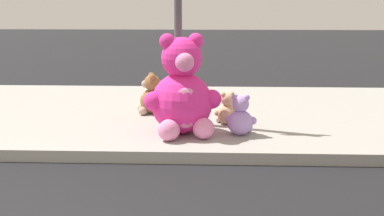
% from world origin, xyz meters
% --- Properties ---
extents(sidewalk, '(28.00, 4.40, 0.15)m').
position_xyz_m(sidewalk, '(0.00, 5.20, 0.07)').
color(sidewalk, '#9E9B93').
rests_on(sidewalk, ground_plane).
extents(sign_pole, '(0.56, 0.11, 3.20)m').
position_xyz_m(sign_pole, '(1.00, 4.40, 1.85)').
color(sign_pole, '#4C4C51').
rests_on(sign_pole, sidewalk).
extents(plush_pink_large, '(1.01, 0.94, 1.33)m').
position_xyz_m(plush_pink_large, '(1.09, 3.81, 0.68)').
color(plush_pink_large, '#F22D93').
rests_on(plush_pink_large, sidewalk).
extents(plush_lavender, '(0.42, 0.39, 0.55)m').
position_xyz_m(plush_lavender, '(1.86, 3.79, 0.37)').
color(plush_lavender, '#B28CD8').
rests_on(plush_lavender, sidewalk).
extents(plush_tan, '(0.35, 0.34, 0.47)m').
position_xyz_m(plush_tan, '(1.70, 4.35, 0.34)').
color(plush_tan, tan).
rests_on(plush_tan, sidewalk).
extents(plush_white, '(0.48, 0.49, 0.67)m').
position_xyz_m(plush_white, '(0.98, 5.39, 0.42)').
color(plush_white, white).
rests_on(plush_white, sidewalk).
extents(plush_brown, '(0.45, 0.48, 0.64)m').
position_xyz_m(plush_brown, '(0.53, 4.97, 0.41)').
color(plush_brown, olive).
rests_on(plush_brown, sidewalk).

